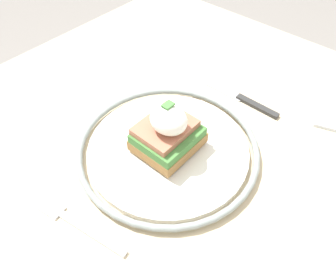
{
  "coord_description": "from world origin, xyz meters",
  "views": [
    {
      "loc": [
        -0.28,
        -0.19,
        1.14
      ],
      "look_at": [
        -0.03,
        0.03,
        0.78
      ],
      "focal_mm": 35.0,
      "sensor_mm": 36.0,
      "label": 1
    }
  ],
  "objects": [
    {
      "name": "fork",
      "position": [
        -0.2,
        0.04,
        0.75
      ],
      "size": [
        0.04,
        0.14,
        0.0
      ],
      "color": "silver",
      "rests_on": "dining_table"
    },
    {
      "name": "dining_table",
      "position": [
        0.0,
        0.0,
        0.63
      ],
      "size": [
        0.85,
        0.89,
        0.75
      ],
      "color": "#C6B28E",
      "rests_on": "ground_plane"
    },
    {
      "name": "sandwich",
      "position": [
        -0.03,
        0.03,
        0.79
      ],
      "size": [
        0.09,
        0.08,
        0.08
      ],
      "color": "#9E703D",
      "rests_on": "plate"
    },
    {
      "name": "knife",
      "position": [
        0.15,
        0.02,
        0.75
      ],
      "size": [
        0.02,
        0.19,
        0.01
      ],
      "color": "#2D2D2D",
      "rests_on": "dining_table"
    },
    {
      "name": "plate",
      "position": [
        -0.03,
        0.03,
        0.76
      ],
      "size": [
        0.28,
        0.28,
        0.02
      ],
      "color": "silver",
      "rests_on": "dining_table"
    }
  ]
}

